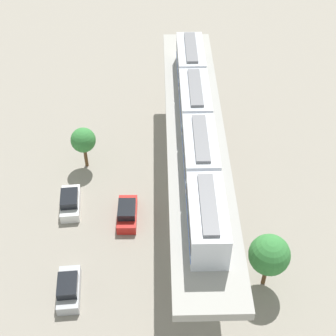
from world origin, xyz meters
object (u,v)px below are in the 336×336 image
Objects in this scene: tree_near_viaduct at (269,255)px; tree_mid_lot at (83,140)px; parked_car_white at (70,202)px; parked_car_red at (127,213)px; parked_car_silver at (69,289)px; train at (197,126)px.

tree_near_viaduct is 22.40m from tree_mid_lot.
parked_car_white is 6.71m from tree_mid_lot.
parked_car_red is 9.31m from tree_mid_lot.
parked_car_red and parked_car_white have the same top height.
tree_near_viaduct reaches higher than parked_car_red.
parked_car_red is 5.83m from parked_car_white.
tree_mid_lot is at bearing -42.46° from tree_near_viaduct.
parked_car_silver is 16.77m from tree_near_viaduct.
tree_mid_lot is (16.53, -15.12, -0.42)m from tree_near_viaduct.
train is 6.50× the size of parked_car_red.
parked_car_silver is at bearing 61.78° from parked_car_red.
parked_car_silver is at bearing 2.41° from tree_near_viaduct.
parked_car_silver is 9.84m from parked_car_white.
parked_car_white is at bearing -14.66° from parked_car_red.
tree_near_viaduct is (-11.89, 7.55, 3.20)m from parked_car_red.
parked_car_red is 0.87× the size of tree_mid_lot.
train is 14.11m from tree_mid_lot.
tree_mid_lot reaches higher than parked_car_silver.
parked_car_white is (12.06, 0.10, -9.19)m from train.
parked_car_silver is at bearing 90.29° from tree_mid_lot.
train is 15.16m from parked_car_white.
parked_car_white is (1.06, -9.79, 0.00)m from parked_car_silver.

